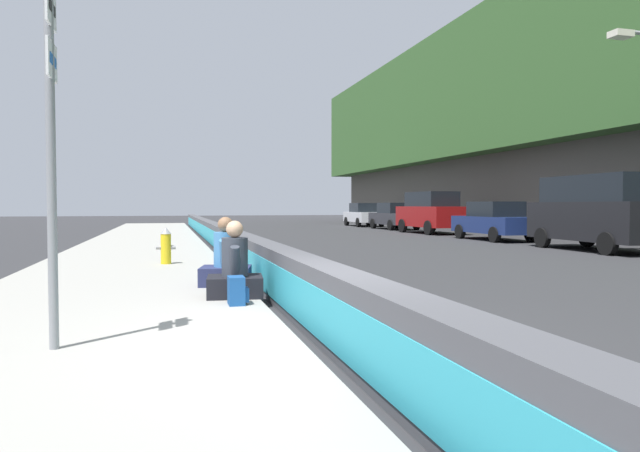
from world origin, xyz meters
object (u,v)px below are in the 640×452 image
parked_car_far (394,216)px  parked_car_farther (364,215)px  parked_car_fourth (494,221)px  parked_car_midline (431,212)px  backpack (237,291)px  seated_person_foreground (235,273)px  seated_person_middle (226,264)px  parked_car_third (597,211)px  route_sign_post (51,136)px  fire_hydrant (166,245)px

parked_car_far → parked_car_farther: bearing=1.2°
parked_car_fourth → parked_car_midline: bearing=0.1°
backpack → parked_car_fourth: parked_car_fourth is taller
seated_person_foreground → seated_person_middle: bearing=0.5°
parked_car_farther → parked_car_far: bearing=-178.8°
parked_car_third → seated_person_middle: bearing=114.2°
parked_car_third → parked_car_midline: (12.19, 0.13, -0.17)m
seated_person_middle → parked_car_farther: (29.03, -13.01, 0.35)m
seated_person_foreground → route_sign_post: bearing=142.6°
fire_hydrant → parked_car_far: (19.57, -14.15, 0.27)m
parked_car_farther → seated_person_foreground: bearing=156.8°
seated_person_middle → parked_car_fourth: size_ratio=0.27×
backpack → seated_person_middle: bearing=-1.3°
parked_car_midline → parked_car_far: size_ratio=1.07×
seated_person_middle → parked_car_third: bearing=-65.8°
parked_car_far → parked_car_farther: same height
fire_hydrant → backpack: fire_hydrant is taller
parked_car_midline → parked_car_farther: (10.94, -0.04, -0.32)m
fire_hydrant → seated_person_middle: bearing=-165.5°
route_sign_post → fire_hydrant: bearing=-7.5°
parked_car_third → parked_car_far: parked_car_third is taller
seated_person_middle → backpack: seated_person_middle is taller
seated_person_foreground → parked_car_midline: (19.39, -12.96, 0.68)m
fire_hydrant → backpack: size_ratio=2.20×
parked_car_third → fire_hydrant: bearing=97.8°
parked_car_fourth → parked_car_third: bearing=-178.8°
fire_hydrant → seated_person_middle: 4.08m
parked_car_farther → fire_hydrant: bearing=150.8°
backpack → parked_car_farther: bearing=-22.8°
route_sign_post → seated_person_foreground: route_sign_post is taller
seated_person_foreground → parked_car_midline: size_ratio=0.24×
route_sign_post → backpack: route_sign_post is taller
seated_person_foreground → seated_person_middle: (1.30, 0.01, 0.01)m
seated_person_foreground → parked_car_midline: 23.33m
parked_car_third → parked_car_fourth: size_ratio=1.14×
route_sign_post → parked_car_fourth: size_ratio=0.80×
fire_hydrant → parked_car_midline: (14.13, -13.99, 0.60)m
parked_car_farther → parked_car_midline: bearing=179.8°
parked_car_fourth → parked_car_farther: (17.13, -0.03, 0.00)m
fire_hydrant → backpack: 6.07m
parked_car_third → parked_car_farther: size_ratio=1.14×
backpack → fire_hydrant: bearing=9.3°
route_sign_post → parked_car_farther: bearing=-24.5°
fire_hydrant → parked_car_farther: (25.08, -14.04, 0.27)m
backpack → parked_car_farther: size_ratio=0.09×
route_sign_post → parked_car_third: route_sign_post is taller
seated_person_middle → parked_car_third: 14.40m
seated_person_foreground → parked_car_third: bearing=-61.2°
seated_person_foreground → parked_car_far: 28.07m
route_sign_post → fire_hydrant: route_sign_post is taller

